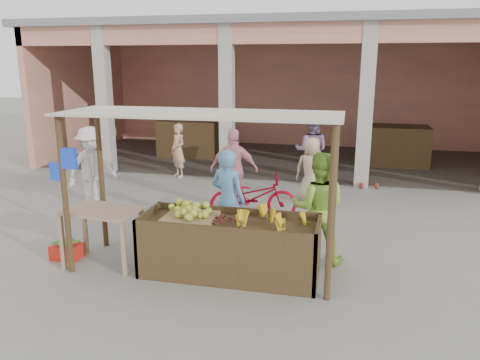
% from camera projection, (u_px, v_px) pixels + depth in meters
% --- Properties ---
extents(ground, '(60.00, 60.00, 0.00)m').
position_uv_depth(ground, '(198.00, 271.00, 7.09)').
color(ground, gray).
rests_on(ground, ground).
extents(market_building, '(14.40, 6.40, 4.20)m').
position_uv_depth(market_building, '(285.00, 74.00, 14.85)').
color(market_building, '#EC977B').
rests_on(market_building, ground).
extents(fruit_stall, '(2.60, 0.95, 0.80)m').
position_uv_depth(fruit_stall, '(230.00, 249.00, 6.89)').
color(fruit_stall, '#4F391F').
rests_on(fruit_stall, ground).
extents(stall_awning, '(4.09, 1.35, 2.39)m').
position_uv_depth(stall_awning, '(195.00, 141.00, 6.67)').
color(stall_awning, '#4F391F').
rests_on(stall_awning, ground).
extents(banana_heap, '(1.05, 0.57, 0.19)m').
position_uv_depth(banana_heap, '(274.00, 220.00, 6.64)').
color(banana_heap, yellow).
rests_on(banana_heap, fruit_stall).
extents(melon_tray, '(0.76, 0.66, 0.20)m').
position_uv_depth(melon_tray, '(190.00, 213.00, 6.94)').
color(melon_tray, '#95764D').
rests_on(melon_tray, fruit_stall).
extents(berry_heap, '(0.41, 0.33, 0.13)m').
position_uv_depth(berry_heap, '(223.00, 219.00, 6.77)').
color(berry_heap, maroon).
rests_on(berry_heap, fruit_stall).
extents(side_table, '(1.19, 0.87, 0.90)m').
position_uv_depth(side_table, '(102.00, 218.00, 7.15)').
color(side_table, tan).
rests_on(side_table, ground).
extents(papaya_pile, '(0.63, 0.36, 0.18)m').
position_uv_depth(papaya_pile, '(101.00, 204.00, 7.10)').
color(papaya_pile, '#40852B').
rests_on(papaya_pile, side_table).
extents(red_crate, '(0.45, 0.32, 0.23)m').
position_uv_depth(red_crate, '(67.00, 251.00, 7.52)').
color(red_crate, red).
rests_on(red_crate, ground).
extents(plantain_bundle, '(0.36, 0.25, 0.07)m').
position_uv_depth(plantain_bundle, '(66.00, 243.00, 7.48)').
color(plantain_bundle, '#4A812F').
rests_on(plantain_bundle, red_crate).
extents(produce_sacks, '(0.83, 0.52, 0.63)m').
position_uv_depth(produce_sacks, '(370.00, 177.00, 11.56)').
color(produce_sacks, maroon).
rests_on(produce_sacks, ground).
extents(vendor_blue, '(0.81, 0.69, 1.83)m').
position_uv_depth(vendor_blue, '(228.00, 197.00, 7.72)').
color(vendor_blue, '#619BD7').
rests_on(vendor_blue, ground).
extents(vendor_green, '(0.91, 0.56, 1.85)m').
position_uv_depth(vendor_green, '(318.00, 205.00, 7.23)').
color(vendor_green, '#90BF3D').
rests_on(vendor_green, ground).
extents(motorcycle, '(1.06, 1.93, 0.95)m').
position_uv_depth(motorcycle, '(253.00, 196.00, 9.34)').
color(motorcycle, '#9B0518').
rests_on(motorcycle, ground).
extents(shopper_a, '(1.10, 1.36, 1.90)m').
position_uv_depth(shopper_a, '(92.00, 164.00, 9.98)').
color(shopper_a, silver).
rests_on(shopper_a, ground).
extents(shopper_b, '(1.12, 0.64, 1.85)m').
position_uv_depth(shopper_b, '(234.00, 167.00, 9.82)').
color(shopper_b, pink).
rests_on(shopper_b, ground).
extents(shopper_c, '(0.81, 0.55, 1.63)m').
position_uv_depth(shopper_c, '(312.00, 167.00, 10.39)').
color(shopper_c, tan).
rests_on(shopper_c, ground).
extents(shopper_e, '(0.71, 0.69, 1.53)m').
position_uv_depth(shopper_e, '(178.00, 149.00, 12.70)').
color(shopper_e, tan).
rests_on(shopper_e, ground).
extents(shopper_f, '(0.97, 0.59, 1.93)m').
position_uv_depth(shopper_f, '(311.00, 147.00, 11.88)').
color(shopper_f, gray).
rests_on(shopper_f, ground).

